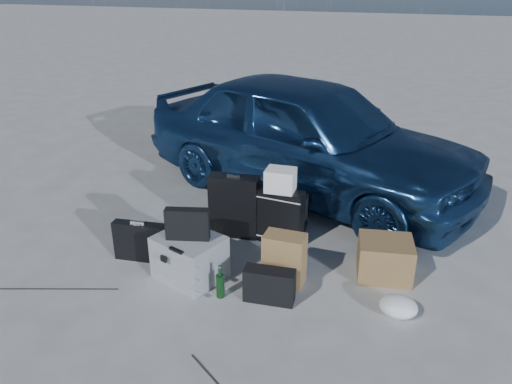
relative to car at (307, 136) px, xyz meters
The scene contains 16 objects.
ground 2.37m from the car, 98.66° to the right, with size 60.00×60.00×0.00m, color #AEAEA9.
car is the anchor object (origin of this frame).
pelican_case 2.23m from the car, 103.58° to the right, with size 0.53×0.43×0.38m, color #A3A6A8.
laptop_bag 2.20m from the car, 103.38° to the right, with size 0.36×0.09×0.27m, color black.
briefcase 2.31m from the car, 118.01° to the right, with size 0.47×0.10×0.37m, color black.
suitcase_left 1.40m from the car, 107.92° to the right, with size 0.48×0.17×0.62m, color black.
suitcase_right 1.35m from the car, 88.18° to the right, with size 0.45×0.16×0.54m, color black.
white_carton 1.29m from the car, 88.08° to the right, with size 0.27×0.21×0.21m, color white.
duffel_bag 1.15m from the car, 96.41° to the right, with size 0.70×0.30×0.35m, color black.
flat_box_white 1.08m from the car, 97.41° to the right, with size 0.42×0.31×0.07m, color white.
flat_box_black 1.06m from the car, 96.82° to the right, with size 0.26×0.18×0.06m, color black.
kraft_bag 2.02m from the car, 82.16° to the right, with size 0.34×0.20×0.45m, color olive.
cardboard_box 1.96m from the car, 56.20° to the right, with size 0.45×0.39×0.33m, color olive.
plastic_bag 2.49m from the car, 60.06° to the right, with size 0.29×0.25×0.16m, color white.
messenger_bag 2.30m from the car, 84.25° to the right, with size 0.40×0.15×0.28m, color black.
green_bottle 2.37m from the car, 94.03° to the right, with size 0.07×0.07×0.27m, color black.
Camera 1 is at (1.49, -3.13, 2.41)m, focal length 35.00 mm.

